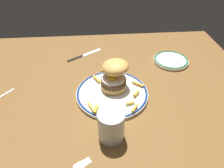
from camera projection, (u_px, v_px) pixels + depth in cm
name	position (u px, v px, depth cm)	size (l,w,h in cm)	color
ground_plane	(107.00, 99.00, 75.82)	(116.46, 98.43, 4.00)	brown
dinner_plate	(112.00, 92.00, 74.52)	(25.79, 25.79, 1.60)	white
burger	(114.00, 74.00, 73.12)	(12.20, 12.33, 10.21)	tan
fries_pile	(113.00, 94.00, 71.69)	(20.55, 22.27, 2.49)	gold
water_glass	(112.00, 127.00, 58.04)	(7.65, 7.65, 9.49)	silver
side_plate	(171.00, 60.00, 91.13)	(15.10, 15.10, 1.60)	white
knife	(82.00, 56.00, 95.20)	(15.79, 11.26, 0.70)	black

